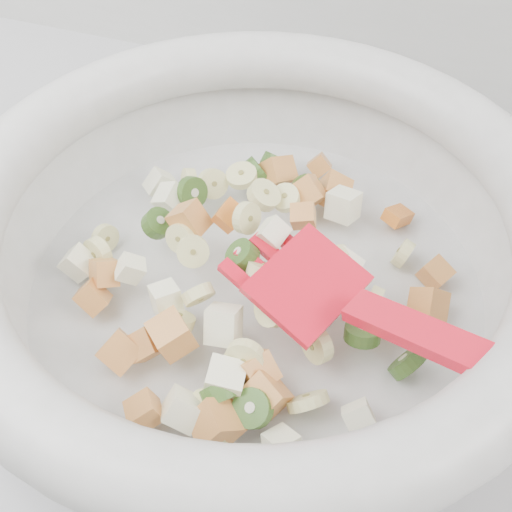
% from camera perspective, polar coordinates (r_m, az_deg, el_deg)
% --- Properties ---
extents(counter, '(2.00, 0.60, 0.90)m').
position_cam_1_polar(counter, '(0.95, -8.74, -16.41)').
color(counter, '#A7A8AD').
rests_on(counter, ground).
extents(mixing_bowl, '(0.51, 0.44, 0.14)m').
position_cam_1_polar(mixing_bowl, '(0.46, 0.03, 1.35)').
color(mixing_bowl, '#BABAB8').
rests_on(mixing_bowl, counter).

